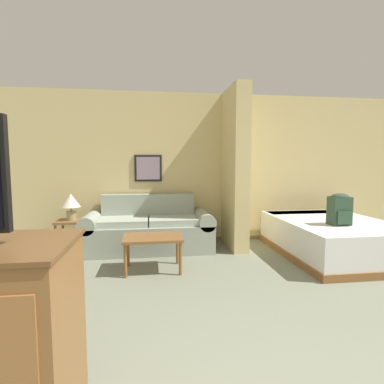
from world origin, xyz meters
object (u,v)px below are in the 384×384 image
couch (149,230)px  table_lamp (71,203)px  backpack (340,209)px  bed (332,237)px  coffee_table (153,240)px

couch → table_lamp: bearing=-177.6°
couch → backpack: size_ratio=4.61×
table_lamp → bed: (3.94, -0.60, -0.52)m
bed → table_lamp: bearing=171.4°
table_lamp → backpack: 3.93m
coffee_table → table_lamp: (-1.23, 0.93, 0.40)m
couch → coffee_table: bearing=-86.5°
backpack → table_lamp: bearing=166.1°
couch → bed: couch is taller
coffee_table → backpack: bearing=-0.4°
couch → coffee_table: size_ratio=2.72×
table_lamp → couch: bearing=2.4°
coffee_table → table_lamp: 1.59m
coffee_table → backpack: (2.58, -0.02, 0.36)m
table_lamp → backpack: bearing=-13.9°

